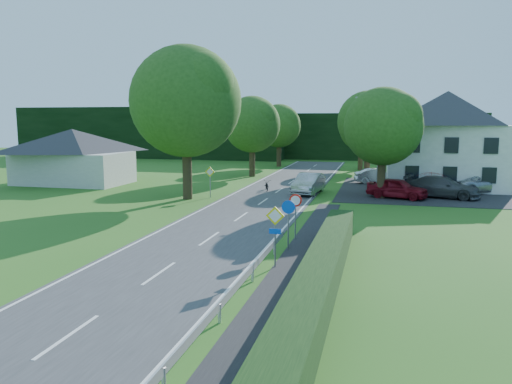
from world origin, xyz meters
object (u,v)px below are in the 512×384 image
(parked_car_silver_b, at_px, (482,183))
(parked_car_grey, at_px, (442,187))
(streetlight, at_px, (377,140))
(parasol, at_px, (431,184))
(motorcycle, at_px, (267,185))
(moving_car, at_px, (308,184))
(parked_car_silver_a, at_px, (378,176))
(parked_car_red, at_px, (397,188))

(parked_car_silver_b, bearing_deg, parked_car_grey, 108.30)
(streetlight, bearing_deg, parked_car_grey, -7.17)
(parasol, bearing_deg, motorcycle, 178.58)
(moving_car, relative_size, motorcycle, 2.83)
(parked_car_grey, xyz_separation_m, parasol, (-0.81, 0.14, 0.19))
(motorcycle, bearing_deg, streetlight, -17.06)
(moving_car, relative_size, parked_car_grey, 0.90)
(parked_car_silver_a, xyz_separation_m, parasol, (4.18, -7.50, 0.30))
(motorcycle, bearing_deg, moving_car, -33.37)
(motorcycle, height_order, parked_car_silver_a, parked_car_silver_a)
(parasol, bearing_deg, streetlight, 173.34)
(parked_car_silver_a, relative_size, parked_car_silver_b, 0.78)
(streetlight, height_order, parked_car_grey, streetlight)
(parasol, bearing_deg, parked_car_silver_a, 119.12)
(moving_car, relative_size, parasol, 2.25)
(motorcycle, distance_m, parked_car_silver_b, 18.05)
(moving_car, relative_size, parked_car_red, 1.10)
(parked_car_silver_a, bearing_deg, parked_car_grey, -158.42)
(streetlight, bearing_deg, motorcycle, -178.93)
(parked_car_silver_a, bearing_deg, parked_car_red, 178.40)
(parked_car_red, bearing_deg, streetlight, 60.74)
(parked_car_grey, xyz_separation_m, parked_car_silver_b, (3.56, 3.68, -0.05))
(parked_car_grey, relative_size, parasol, 2.51)
(parked_car_silver_b, xyz_separation_m, parasol, (-4.37, -3.54, 0.24))
(parked_car_grey, relative_size, parked_car_silver_b, 1.02)
(motorcycle, bearing_deg, parked_car_silver_a, 19.79)
(parked_car_red, bearing_deg, parked_car_grey, -50.25)
(streetlight, distance_m, parasol, 5.50)
(parked_car_red, bearing_deg, parked_car_silver_a, 29.50)
(parked_car_grey, bearing_deg, parasol, 97.38)
(motorcycle, bearing_deg, parked_car_silver_b, -7.89)
(streetlight, relative_size, moving_car, 1.58)
(motorcycle, bearing_deg, parasol, -19.54)
(parked_car_silver_a, bearing_deg, parked_car_silver_b, -126.43)
(parked_car_red, bearing_deg, moving_car, 103.75)
(parked_car_red, height_order, parked_car_grey, parked_car_grey)
(parked_car_red, xyz_separation_m, parasol, (2.61, 1.40, 0.22))
(parked_car_grey, bearing_deg, parked_car_silver_b, -26.94)
(parked_car_grey, height_order, parasol, parasol)
(motorcycle, bearing_deg, parked_car_grey, -20.02)
(motorcycle, xyz_separation_m, parked_car_grey, (14.19, -0.47, 0.35))
(streetlight, height_order, parked_car_silver_a, streetlight)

